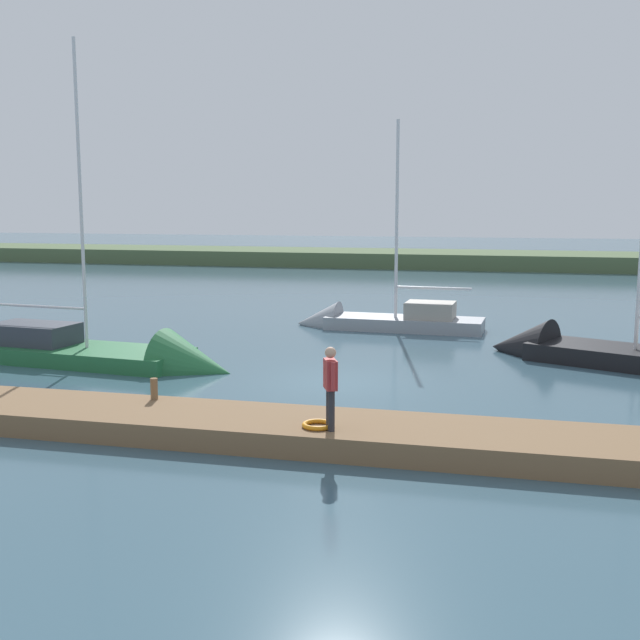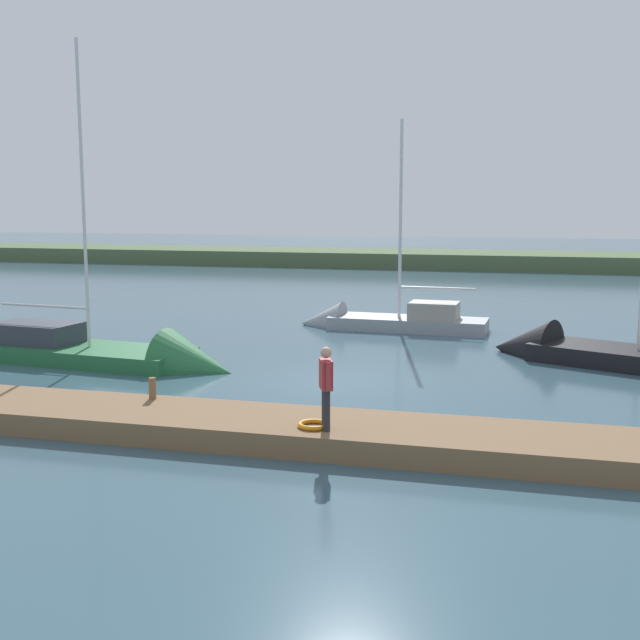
% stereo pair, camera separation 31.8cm
% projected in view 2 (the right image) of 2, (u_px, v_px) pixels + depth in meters
% --- Properties ---
extents(ground_plane, '(200.00, 200.00, 0.00)m').
position_uv_depth(ground_plane, '(336.00, 382.00, 22.51)').
color(ground_plane, '#385666').
extents(far_shoreline, '(180.00, 8.00, 2.40)m').
position_uv_depth(far_shoreline, '(460.00, 267.00, 63.52)').
color(far_shoreline, '#4C603D').
rests_on(far_shoreline, ground_plane).
extents(dock_pier, '(21.84, 2.44, 0.51)m').
position_uv_depth(dock_pier, '(274.00, 429.00, 16.98)').
color(dock_pier, brown).
rests_on(dock_pier, ground_plane).
extents(mooring_post_near, '(0.17, 0.17, 0.51)m').
position_uv_depth(mooring_post_near, '(152.00, 388.00, 18.54)').
color(mooring_post_near, brown).
rests_on(mooring_post_near, dock_pier).
extents(life_ring_buoy, '(0.66, 0.66, 0.10)m').
position_uv_depth(life_ring_buoy, '(313.00, 425.00, 16.21)').
color(life_ring_buoy, orange).
rests_on(life_ring_buoy, dock_pier).
extents(sailboat_far_right, '(10.16, 3.50, 11.33)m').
position_uv_depth(sailboat_far_right, '(114.00, 361.00, 25.08)').
color(sailboat_far_right, '#236638').
rests_on(sailboat_far_right, ground_plane).
extents(sailboat_outer_mooring, '(9.28, 5.77, 9.99)m').
position_uv_depth(sailboat_outer_mooring, '(609.00, 357.00, 24.99)').
color(sailboat_outer_mooring, black).
rests_on(sailboat_outer_mooring, ground_plane).
extents(sailboat_mid_channel, '(7.77, 2.30, 9.26)m').
position_uv_depth(sailboat_mid_channel, '(380.00, 324.00, 32.14)').
color(sailboat_mid_channel, gray).
rests_on(sailboat_mid_channel, ground_plane).
extents(person_on_dock, '(0.39, 0.60, 1.72)m').
position_uv_depth(person_on_dock, '(326.00, 382.00, 15.89)').
color(person_on_dock, '#28282D').
rests_on(person_on_dock, dock_pier).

